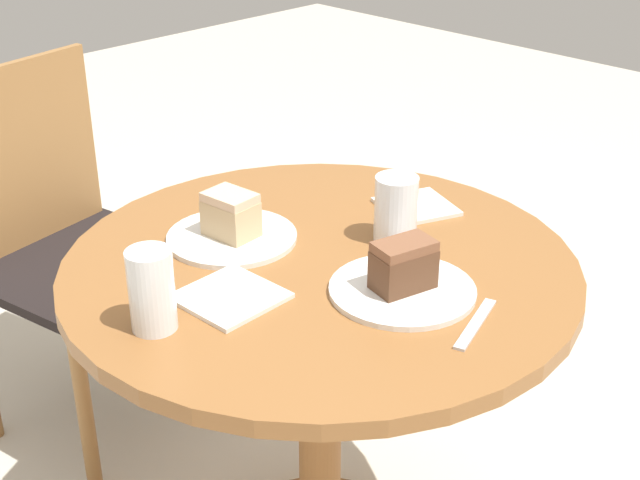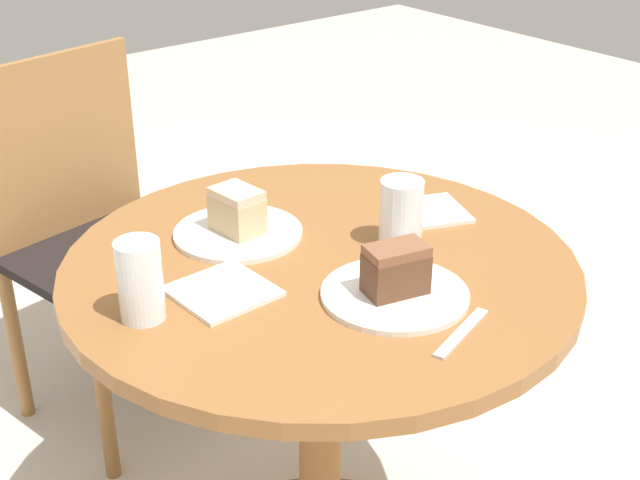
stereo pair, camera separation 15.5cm
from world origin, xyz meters
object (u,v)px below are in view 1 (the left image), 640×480
Objects in this scene: plate_far at (232,237)px; glass_water at (152,293)px; cake_slice_near at (403,265)px; cake_slice_far at (231,214)px; chair at (66,244)px; plate_near at (402,290)px; glass_lemonade at (396,212)px.

glass_water reaches higher than plate_far.
cake_slice_near is 0.36m from cake_slice_far.
chair is at bearing 93.35° from cake_slice_near.
plate_near and plate_far have the same top height.
plate_far is at bearing 27.80° from glass_water.
chair is 1.05m from cake_slice_near.
glass_lemonade is (0.21, -0.21, 0.05)m from plate_far.
glass_water reaches higher than cake_slice_near.
chair is 8.32× the size of cake_slice_near.
plate_far is 0.36m from cake_slice_near.
cake_slice_far is 0.78× the size of glass_lemonade.
plate_near is 0.41m from glass_water.
glass_water is at bearing -152.20° from plate_far.
cake_slice_near and cake_slice_far have the same top height.
glass_lemonade reaches higher than plate_far.
plate_far is 0.32m from glass_water.
cake_slice_near is 0.89× the size of glass_lemonade.
plate_near is at bearing -78.31° from plate_far.
chair reaches higher than glass_water.
glass_lemonade is at bearing -7.88° from glass_water.
cake_slice_near reaches higher than plate_near.
chair is 3.85× the size of plate_far.
glass_lemonade is at bearing -45.56° from cake_slice_far.
glass_water is at bearing -120.28° from chair.
glass_lemonade is at bearing 44.20° from plate_near.
cake_slice_far is at bearing 27.80° from glass_water.
plate_far is 1.92× the size of glass_lemonade.
glass_water reaches higher than glass_lemonade.
plate_far is (-0.01, -0.66, 0.26)m from chair.
cake_slice_near is 1.14× the size of cake_slice_far.
glass_water is (-0.35, 0.20, 0.06)m from plate_near.
chair is 7.41× the size of glass_lemonade.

